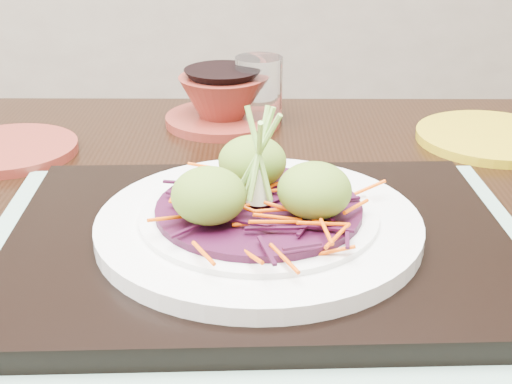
{
  "coord_description": "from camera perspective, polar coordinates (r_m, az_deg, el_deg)",
  "views": [
    {
      "loc": [
        -0.04,
        -0.61,
        1.05
      ],
      "look_at": [
        0.03,
        -0.04,
        0.79
      ],
      "focal_mm": 50.0,
      "sensor_mm": 36.0,
      "label": 1
    }
  ],
  "objects": [
    {
      "name": "cabbage_bed",
      "position": [
        0.61,
        0.22,
        -1.34
      ],
      "size": [
        0.18,
        0.18,
        0.01
      ],
      "primitive_type": "cylinder",
      "color": "#3A0B26",
      "rests_on": "white_plate"
    },
    {
      "name": "yellow_plate",
      "position": [
        0.94,
        18.34,
        4.18
      ],
      "size": [
        0.21,
        0.21,
        0.01
      ],
      "primitive_type": "cylinder",
      "rotation": [
        0.0,
        0.0,
        0.13
      ],
      "color": "#B09413",
      "rests_on": "dining_table"
    },
    {
      "name": "carrot_julienne",
      "position": [
        0.61,
        0.22,
        -0.61
      ],
      "size": [
        0.22,
        0.22,
        0.01
      ],
      "primitive_type": null,
      "color": "#E74F04",
      "rests_on": "cabbage_bed"
    },
    {
      "name": "guacamole_scoops",
      "position": [
        0.6,
        0.23,
        0.79
      ],
      "size": [
        0.15,
        0.14,
        0.05
      ],
      "color": "#507422",
      "rests_on": "cabbage_bed"
    },
    {
      "name": "serving_tray",
      "position": [
        0.62,
        0.22,
        -4.09
      ],
      "size": [
        0.46,
        0.36,
        0.02
      ],
      "primitive_type": "cube",
      "rotation": [
        0.0,
        0.0,
        -0.09
      ],
      "color": "black",
      "rests_on": "placemat"
    },
    {
      "name": "placemat",
      "position": [
        0.63,
        0.22,
        -5.04
      ],
      "size": [
        0.53,
        0.43,
        0.0
      ],
      "primitive_type": "cube",
      "rotation": [
        0.0,
        0.0,
        -0.09
      ],
      "color": "gray",
      "rests_on": "dining_table"
    },
    {
      "name": "dining_table",
      "position": [
        0.75,
        1.43,
        -8.44
      ],
      "size": [
        1.27,
        0.93,
        0.74
      ],
      "rotation": [
        0.0,
        0.0,
        -0.12
      ],
      "color": "black",
      "rests_on": "ground"
    },
    {
      "name": "white_plate",
      "position": [
        0.62,
        0.22,
        -2.54
      ],
      "size": [
        0.28,
        0.28,
        0.02
      ],
      "color": "white",
      "rests_on": "serving_tray"
    },
    {
      "name": "water_glass",
      "position": [
        0.96,
        0.23,
        8.13
      ],
      "size": [
        0.08,
        0.08,
        0.09
      ],
      "primitive_type": "cylinder",
      "rotation": [
        0.0,
        0.0,
        -0.37
      ],
      "color": "white",
      "rests_on": "dining_table"
    },
    {
      "name": "terracotta_bowl_set",
      "position": [
        0.96,
        -2.68,
        7.14
      ],
      "size": [
        0.17,
        0.17,
        0.06
      ],
      "rotation": [
        0.0,
        0.0,
        -0.12
      ],
      "color": "maroon",
      "rests_on": "dining_table"
    },
    {
      "name": "terracotta_side_plate",
      "position": [
        0.91,
        -19.16,
        3.22
      ],
      "size": [
        0.18,
        0.18,
        0.01
      ],
      "primitive_type": "cylinder",
      "rotation": [
        0.0,
        0.0,
        -0.09
      ],
      "color": "maroon",
      "rests_on": "dining_table"
    },
    {
      "name": "scallion_garnish",
      "position": [
        0.59,
        0.23,
        2.72
      ],
      "size": [
        0.06,
        0.06,
        0.1
      ],
      "primitive_type": null,
      "color": "#83BA4A",
      "rests_on": "cabbage_bed"
    }
  ]
}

